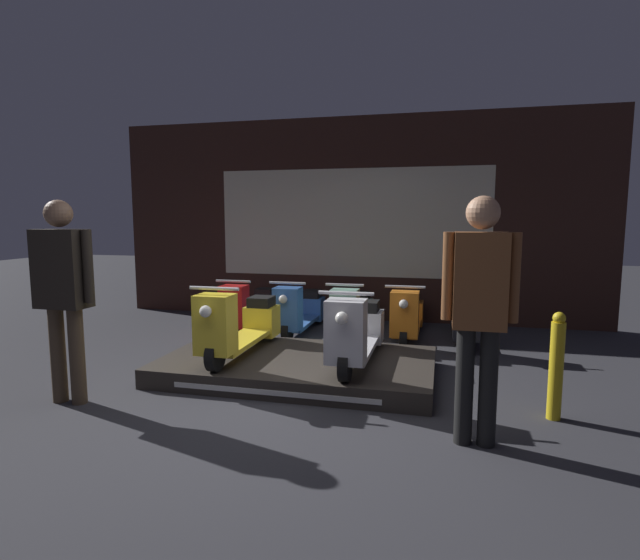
{
  "coord_description": "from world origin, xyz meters",
  "views": [
    {
      "loc": [
        1.43,
        -3.88,
        1.64
      ],
      "look_at": [
        0.0,
        1.93,
        0.89
      ],
      "focal_mm": 28.0,
      "sensor_mm": 36.0,
      "label": 1
    }
  ],
  "objects_px": {
    "scooter_backrow_2": "(352,313)",
    "scooter_display_right": "(357,332)",
    "street_bollard": "(556,366)",
    "scooter_backrow_0": "(250,309)",
    "person_right_browsing": "(479,304)",
    "scooter_backrow_1": "(300,311)",
    "scooter_display_left": "(240,325)",
    "person_left_browsing": "(63,284)",
    "scooter_backrow_4": "(466,318)",
    "scooter_backrow_3": "(408,316)"
  },
  "relations": [
    {
      "from": "scooter_backrow_0",
      "to": "scooter_backrow_1",
      "type": "distance_m",
      "value": 0.76
    },
    {
      "from": "scooter_backrow_2",
      "to": "person_right_browsing",
      "type": "distance_m",
      "value": 3.52
    },
    {
      "from": "scooter_backrow_1",
      "to": "person_left_browsing",
      "type": "height_order",
      "value": "person_left_browsing"
    },
    {
      "from": "person_right_browsing",
      "to": "street_bollard",
      "type": "relative_size",
      "value": 2.01
    },
    {
      "from": "scooter_backrow_2",
      "to": "scooter_display_right",
      "type": "bearing_deg",
      "value": -78.65
    },
    {
      "from": "scooter_backrow_1",
      "to": "person_right_browsing",
      "type": "height_order",
      "value": "person_right_browsing"
    },
    {
      "from": "scooter_display_right",
      "to": "scooter_backrow_1",
      "type": "relative_size",
      "value": 1.0
    },
    {
      "from": "scooter_backrow_2",
      "to": "person_left_browsing",
      "type": "relative_size",
      "value": 0.93
    },
    {
      "from": "person_left_browsing",
      "to": "scooter_display_right",
      "type": "bearing_deg",
      "value": 26.53
    },
    {
      "from": "person_right_browsing",
      "to": "person_left_browsing",
      "type": "bearing_deg",
      "value": -180.0
    },
    {
      "from": "scooter_backrow_0",
      "to": "scooter_backrow_4",
      "type": "xyz_separation_m",
      "value": [
        3.04,
        0.0,
        0.0
      ]
    },
    {
      "from": "scooter_backrow_4",
      "to": "person_right_browsing",
      "type": "height_order",
      "value": "person_right_browsing"
    },
    {
      "from": "scooter_display_right",
      "to": "scooter_backrow_4",
      "type": "xyz_separation_m",
      "value": [
        1.13,
        1.93,
        -0.19
      ]
    },
    {
      "from": "scooter_backrow_3",
      "to": "scooter_display_right",
      "type": "bearing_deg",
      "value": -100.9
    },
    {
      "from": "scooter_backrow_1",
      "to": "street_bollard",
      "type": "bearing_deg",
      "value": -40.91
    },
    {
      "from": "person_left_browsing",
      "to": "scooter_backrow_2",
      "type": "bearing_deg",
      "value": 57.38
    },
    {
      "from": "scooter_display_left",
      "to": "person_right_browsing",
      "type": "height_order",
      "value": "person_right_browsing"
    },
    {
      "from": "scooter_backrow_1",
      "to": "person_right_browsing",
      "type": "bearing_deg",
      "value": -54.62
    },
    {
      "from": "scooter_display_right",
      "to": "scooter_backrow_1",
      "type": "height_order",
      "value": "scooter_display_right"
    },
    {
      "from": "scooter_display_right",
      "to": "scooter_backrow_0",
      "type": "relative_size",
      "value": 1.0
    },
    {
      "from": "scooter_backrow_3",
      "to": "scooter_backrow_4",
      "type": "distance_m",
      "value": 0.76
    },
    {
      "from": "scooter_display_left",
      "to": "scooter_backrow_0",
      "type": "distance_m",
      "value": 2.05
    },
    {
      "from": "scooter_display_left",
      "to": "scooter_backrow_0",
      "type": "height_order",
      "value": "scooter_display_left"
    },
    {
      "from": "scooter_display_left",
      "to": "scooter_backrow_4",
      "type": "height_order",
      "value": "scooter_display_left"
    },
    {
      "from": "scooter_backrow_1",
      "to": "scooter_backrow_4",
      "type": "height_order",
      "value": "same"
    },
    {
      "from": "scooter_display_right",
      "to": "street_bollard",
      "type": "relative_size",
      "value": 1.86
    },
    {
      "from": "scooter_backrow_1",
      "to": "scooter_backrow_3",
      "type": "xyz_separation_m",
      "value": [
        1.52,
        0.0,
        0.0
      ]
    },
    {
      "from": "scooter_backrow_4",
      "to": "scooter_backrow_1",
      "type": "bearing_deg",
      "value": 180.0
    },
    {
      "from": "scooter_backrow_2",
      "to": "scooter_backrow_4",
      "type": "height_order",
      "value": "same"
    },
    {
      "from": "scooter_display_right",
      "to": "street_bollard",
      "type": "distance_m",
      "value": 1.82
    },
    {
      "from": "scooter_backrow_2",
      "to": "street_bollard",
      "type": "relative_size",
      "value": 1.86
    },
    {
      "from": "scooter_backrow_3",
      "to": "scooter_backrow_4",
      "type": "xyz_separation_m",
      "value": [
        0.76,
        0.0,
        0.0
      ]
    },
    {
      "from": "scooter_display_left",
      "to": "scooter_backrow_0",
      "type": "bearing_deg",
      "value": 108.81
    },
    {
      "from": "scooter_backrow_2",
      "to": "person_right_browsing",
      "type": "xyz_separation_m",
      "value": [
        1.46,
        -3.12,
        0.72
      ]
    },
    {
      "from": "scooter_display_right",
      "to": "scooter_backrow_2",
      "type": "height_order",
      "value": "scooter_display_right"
    },
    {
      "from": "scooter_backrow_2",
      "to": "scooter_display_left",
      "type": "bearing_deg",
      "value": -114.05
    },
    {
      "from": "scooter_backrow_1",
      "to": "person_left_browsing",
      "type": "distance_m",
      "value": 3.44
    },
    {
      "from": "scooter_backrow_1",
      "to": "scooter_backrow_2",
      "type": "height_order",
      "value": "same"
    },
    {
      "from": "scooter_backrow_3",
      "to": "scooter_backrow_0",
      "type": "bearing_deg",
      "value": 180.0
    },
    {
      "from": "scooter_backrow_1",
      "to": "person_right_browsing",
      "type": "relative_size",
      "value": 0.93
    },
    {
      "from": "scooter_display_left",
      "to": "scooter_backrow_4",
      "type": "bearing_deg",
      "value": 39.04
    },
    {
      "from": "scooter_backrow_2",
      "to": "scooter_backrow_0",
      "type": "bearing_deg",
      "value": 180.0
    },
    {
      "from": "scooter_backrow_1",
      "to": "scooter_display_left",
      "type": "bearing_deg",
      "value": -93.02
    },
    {
      "from": "person_left_browsing",
      "to": "person_right_browsing",
      "type": "xyz_separation_m",
      "value": [
        3.45,
        0.0,
        -0.03
      ]
    },
    {
      "from": "scooter_backrow_1",
      "to": "scooter_backrow_0",
      "type": "bearing_deg",
      "value": 180.0
    },
    {
      "from": "scooter_display_right",
      "to": "scooter_backrow_1",
      "type": "xyz_separation_m",
      "value": [
        -1.15,
        1.93,
        -0.19
      ]
    },
    {
      "from": "scooter_backrow_0",
      "to": "person_right_browsing",
      "type": "bearing_deg",
      "value": -46.37
    },
    {
      "from": "scooter_display_left",
      "to": "scooter_backrow_1",
      "type": "height_order",
      "value": "scooter_display_left"
    },
    {
      "from": "scooter_backrow_0",
      "to": "person_left_browsing",
      "type": "distance_m",
      "value": 3.25
    },
    {
      "from": "scooter_backrow_0",
      "to": "person_left_browsing",
      "type": "height_order",
      "value": "person_left_browsing"
    }
  ]
}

